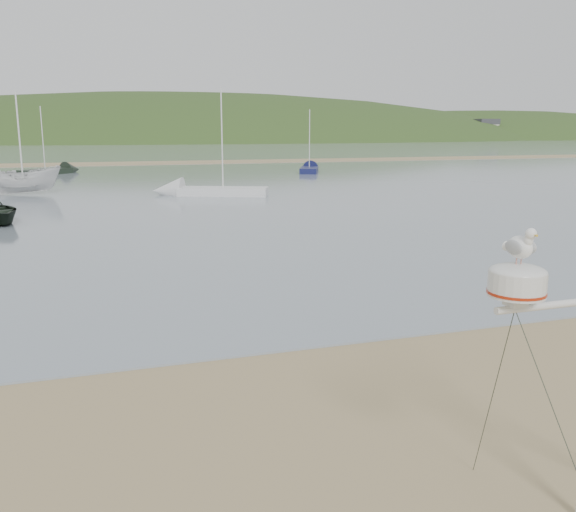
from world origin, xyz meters
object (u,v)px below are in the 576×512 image
object	(u,v)px
boat_white	(21,158)
sailboat_blue_far	(310,169)
sailboat_white_near	(192,191)
sailboat_dark_mid	(60,170)

from	to	relation	value
boat_white	sailboat_blue_far	bearing A→B (deg)	-59.30
boat_white	sailboat_blue_far	world-z (taller)	sailboat_blue_far
sailboat_white_near	sailboat_dark_mid	bearing A→B (deg)	110.13
sailboat_dark_mid	sailboat_white_near	world-z (taller)	sailboat_white_near
boat_white	sailboat_dark_mid	distance (m)	19.45
sailboat_dark_mid	sailboat_white_near	xyz separation A→B (m)	(8.53, -23.26, -0.00)
sailboat_white_near	boat_white	bearing A→B (deg)	158.36
boat_white	sailboat_dark_mid	bearing A→B (deg)	-4.06
sailboat_dark_mid	sailboat_white_near	bearing A→B (deg)	-69.87
boat_white	sailboat_white_near	world-z (taller)	sailboat_white_near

